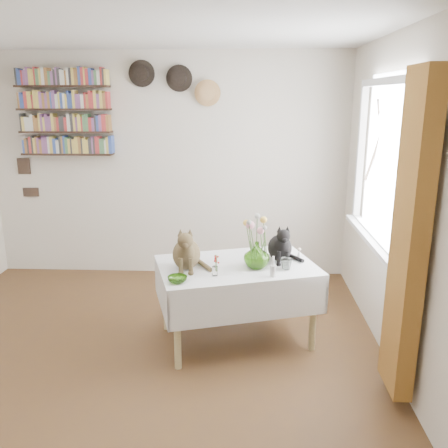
{
  "coord_description": "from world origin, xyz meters",
  "views": [
    {
      "loc": [
        0.86,
        -3.02,
        2.02
      ],
      "look_at": [
        0.7,
        0.56,
        1.05
      ],
      "focal_mm": 38.0,
      "sensor_mm": 36.0,
      "label": 1
    }
  ],
  "objects_px": {
    "flower_vase": "(257,255)",
    "tabby_cat": "(186,246)",
    "black_cat": "(280,241)",
    "bookshelf_unit": "(65,113)",
    "dining_table": "(237,283)"
  },
  "relations": [
    {
      "from": "flower_vase",
      "to": "bookshelf_unit",
      "type": "xyz_separation_m",
      "value": [
        -2.06,
        1.57,
        1.06
      ]
    },
    {
      "from": "tabby_cat",
      "to": "dining_table",
      "type": "bearing_deg",
      "value": 8.8
    },
    {
      "from": "dining_table",
      "to": "tabby_cat",
      "type": "height_order",
      "value": "tabby_cat"
    },
    {
      "from": "flower_vase",
      "to": "bookshelf_unit",
      "type": "relative_size",
      "value": 0.22
    },
    {
      "from": "black_cat",
      "to": "bookshelf_unit",
      "type": "xyz_separation_m",
      "value": [
        -2.26,
        1.37,
        1.0
      ]
    },
    {
      "from": "tabby_cat",
      "to": "flower_vase",
      "type": "bearing_deg",
      "value": -1.49
    },
    {
      "from": "dining_table",
      "to": "flower_vase",
      "type": "xyz_separation_m",
      "value": [
        0.16,
        -0.06,
        0.28
      ]
    },
    {
      "from": "tabby_cat",
      "to": "flower_vase",
      "type": "distance_m",
      "value": 0.57
    },
    {
      "from": "black_cat",
      "to": "flower_vase",
      "type": "height_order",
      "value": "black_cat"
    },
    {
      "from": "bookshelf_unit",
      "to": "dining_table",
      "type": "bearing_deg",
      "value": -38.31
    },
    {
      "from": "black_cat",
      "to": "bookshelf_unit",
      "type": "bearing_deg",
      "value": 140.43
    },
    {
      "from": "black_cat",
      "to": "bookshelf_unit",
      "type": "height_order",
      "value": "bookshelf_unit"
    },
    {
      "from": "tabby_cat",
      "to": "black_cat",
      "type": "xyz_separation_m",
      "value": [
        0.76,
        0.23,
        -0.02
      ]
    },
    {
      "from": "black_cat",
      "to": "dining_table",
      "type": "bearing_deg",
      "value": -168.38
    },
    {
      "from": "flower_vase",
      "to": "tabby_cat",
      "type": "bearing_deg",
      "value": -176.85
    }
  ]
}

